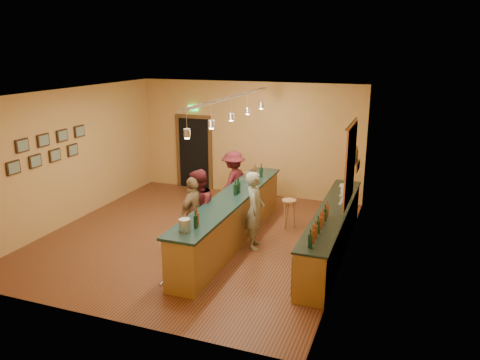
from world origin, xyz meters
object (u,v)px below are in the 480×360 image
(customer_c, at_px, (233,182))
(customer_a, at_px, (198,210))
(tasting_bar, at_px, (232,216))
(bar_stool, at_px, (289,206))
(customer_b, at_px, (194,213))
(back_counter, at_px, (332,231))
(bartender, at_px, (255,210))

(customer_c, bearing_deg, customer_a, 16.01)
(tasting_bar, relative_size, bar_stool, 7.39)
(customer_b, bearing_deg, customer_a, 149.11)
(back_counter, xyz_separation_m, tasting_bar, (-2.13, -0.18, 0.12))
(bartender, xyz_separation_m, customer_a, (-1.10, -0.43, 0.02))
(tasting_bar, distance_m, bartender, 0.60)
(bartender, bearing_deg, customer_a, 97.00)
(tasting_bar, distance_m, customer_c, 1.91)
(customer_a, distance_m, customer_b, 0.11)
(customer_c, bearing_deg, back_counter, 73.60)
(back_counter, height_order, customer_b, customer_b)
(customer_a, height_order, bar_stool, customer_a)
(back_counter, relative_size, bartender, 2.75)
(back_counter, bearing_deg, customer_a, -165.63)
(tasting_bar, relative_size, customer_b, 3.25)
(customer_c, distance_m, bar_stool, 1.71)
(bartender, relative_size, customer_b, 1.05)
(back_counter, bearing_deg, customer_c, 150.00)
(customer_b, height_order, bar_stool, customer_b)
(bartender, distance_m, customer_b, 1.26)
(tasting_bar, distance_m, customer_b, 0.85)
(bartender, height_order, customer_a, customer_a)
(bar_stool, bearing_deg, tasting_bar, -127.49)
(back_counter, bearing_deg, tasting_bar, -175.14)
(customer_c, bearing_deg, customer_b, 14.49)
(customer_c, height_order, bar_stool, customer_c)
(customer_a, bearing_deg, bartender, 98.99)
(back_counter, relative_size, customer_b, 2.90)
(back_counter, xyz_separation_m, customer_a, (-2.68, -0.69, 0.36))
(bartender, height_order, bar_stool, bartender)
(customer_a, xyz_separation_m, bar_stool, (1.50, 1.75, -0.30))
(back_counter, xyz_separation_m, bar_stool, (-1.18, 1.06, 0.06))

